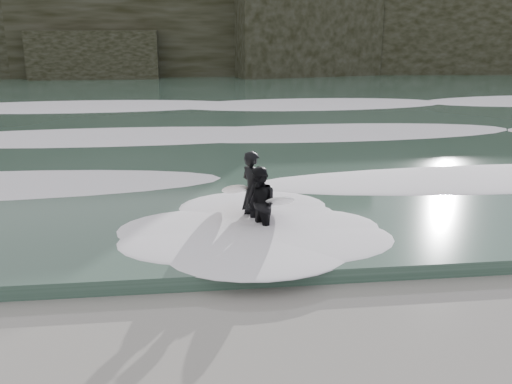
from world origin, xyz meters
TOP-DOWN VIEW (x-y plane):
  - sea at (0.00, 29.00)m, footprint 90.00×52.00m
  - headland at (0.00, 46.00)m, footprint 70.00×9.00m
  - foam_near at (0.00, 9.00)m, footprint 60.00×3.20m
  - foam_mid at (0.00, 16.00)m, footprint 60.00×4.00m
  - foam_far at (0.00, 25.00)m, footprint 60.00×4.80m
  - surfer_left at (0.48, 6.06)m, footprint 1.04×2.05m
  - surfer_right at (0.71, 5.34)m, footprint 1.27×2.21m

SIDE VIEW (x-z plane):
  - sea at x=0.00m, z-range 0.00..0.30m
  - foam_near at x=0.00m, z-range 0.30..0.50m
  - foam_mid at x=0.00m, z-range 0.30..0.54m
  - foam_far at x=0.00m, z-range 0.30..0.60m
  - surfer_right at x=0.71m, z-range 0.01..1.65m
  - surfer_left at x=0.48m, z-range 0.01..1.85m
  - headland at x=0.00m, z-range 0.00..10.00m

